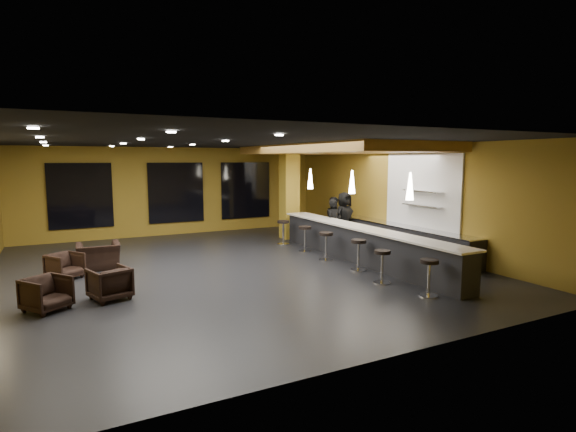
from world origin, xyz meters
name	(u,v)px	position (x,y,z in m)	size (l,w,h in m)	color
floor	(233,270)	(0.00, 0.00, -0.05)	(12.00, 13.00, 0.10)	black
ceiling	(231,140)	(0.00, 0.00, 3.55)	(12.00, 13.00, 0.10)	black
wall_back	(176,191)	(0.00, 6.55, 1.75)	(12.00, 0.10, 3.50)	olive
wall_front	(387,247)	(0.00, -6.55, 1.75)	(12.00, 0.10, 3.50)	olive
wall_right	(402,198)	(6.05, 0.00, 1.75)	(0.10, 13.00, 3.50)	olive
wood_soffit	(335,149)	(4.00, 1.00, 3.36)	(3.60, 8.00, 0.28)	#AC7932
window_left	(81,196)	(-3.50, 6.44, 1.70)	(2.20, 0.06, 2.40)	black
window_center	(176,193)	(0.00, 6.44, 1.70)	(2.20, 0.06, 2.40)	black
window_right	(246,190)	(3.00, 6.44, 1.70)	(2.20, 0.06, 2.40)	black
tile_backsplash	(421,192)	(5.96, -1.00, 2.00)	(0.06, 3.20, 2.40)	white
bar_counter	(361,245)	(3.65, -1.00, 0.50)	(0.60, 8.00, 1.00)	black
bar_top	(361,228)	(3.65, -1.00, 1.02)	(0.78, 8.10, 0.05)	white
prep_counter	(401,239)	(5.65, -0.50, 0.43)	(0.70, 6.00, 0.86)	black
prep_top	(402,226)	(5.65, -0.50, 0.89)	(0.72, 6.00, 0.03)	silver
wall_shelf_lower	(422,205)	(5.82, -1.20, 1.60)	(0.30, 1.50, 0.03)	silver
wall_shelf_upper	(423,191)	(5.82, -1.20, 2.05)	(0.30, 1.50, 0.03)	silver
column	(289,193)	(3.65, 3.60, 1.75)	(0.60, 0.60, 3.50)	olive
pendant_0	(410,186)	(3.65, -3.00, 2.35)	(0.20, 0.20, 0.70)	white
pendant_1	(352,182)	(3.65, -0.50, 2.35)	(0.20, 0.20, 0.70)	white
pendant_2	(310,179)	(3.65, 2.00, 2.35)	(0.20, 0.20, 0.70)	white
staff_a	(334,224)	(4.15, 1.22, 0.83)	(0.61, 0.40, 1.66)	black
staff_b	(334,220)	(4.67, 1.98, 0.84)	(0.81, 0.63, 1.68)	black
staff_c	(344,218)	(4.97, 1.81, 0.92)	(0.90, 0.59, 1.85)	black
armchair_a	(47,294)	(-4.55, -1.66, 0.35)	(0.74, 0.77, 0.70)	black
armchair_b	(110,283)	(-3.35, -1.45, 0.36)	(0.76, 0.78, 0.71)	black
armchair_c	(65,266)	(-4.18, 0.88, 0.33)	(0.71, 0.73, 0.67)	black
armchair_d	(98,256)	(-3.33, 1.63, 0.36)	(1.11, 0.97, 0.72)	black
bar_stool_0	(429,273)	(2.95, -4.46, 0.54)	(0.42, 0.42, 0.84)	silver
bar_stool_1	(382,262)	(2.72, -3.13, 0.53)	(0.42, 0.42, 0.82)	silver
bar_stool_2	(358,251)	(2.96, -1.83, 0.55)	(0.43, 0.43, 0.86)	silver
bar_stool_3	(326,243)	(2.83, -0.38, 0.55)	(0.43, 0.43, 0.86)	silver
bar_stool_4	(305,235)	(2.91, 1.05, 0.54)	(0.43, 0.43, 0.85)	silver
bar_stool_5	(283,229)	(2.84, 2.50, 0.55)	(0.44, 0.44, 0.86)	silver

